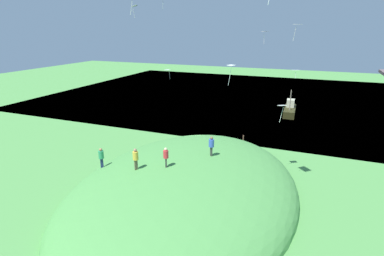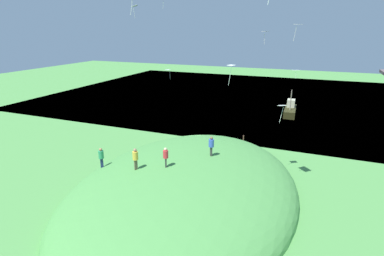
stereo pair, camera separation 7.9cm
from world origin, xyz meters
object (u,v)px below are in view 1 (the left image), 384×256
Objects in this scene: kite_2 at (135,6)px; kite_3 at (297,25)px; boat_on_lake at (290,110)px; kite_8 at (295,70)px; kite_7 at (282,107)px; kite_5 at (265,32)px; mooring_post at (243,140)px; person_watching_kites at (166,155)px; kite_4 at (168,70)px; person_near_shore at (101,155)px; person_with_child at (136,157)px; kite_1 at (231,67)px; person_walking_path at (211,144)px.

kite_2 is 0.77× the size of kite_3.
boat_on_lake is 9.25m from kite_8.
kite_7 is at bearing 179.96° from boat_on_lake.
kite_5 is 1.47× the size of mooring_post.
kite_5 reaches higher than person_watching_kites.
kite_2 reaches higher than kite_3.
kite_3 is at bearing 92.97° from kite_4.
kite_5 reaches higher than person_near_shore.
kite_3 is (-6.72, 21.44, -2.50)m from kite_2.
kite_7 is 1.29× the size of kite_8.
person_with_child is 28.63m from kite_8.
kite_2 reaches higher than person_near_shore.
person_watching_kites is 0.76× the size of kite_1.
kite_4 is 1.16× the size of kite_8.
person_watching_kites is 27.93m from kite_4.
kite_8 is (-25.60, 7.68, 4.01)m from person_watching_kites.
kite_1 reaches higher than person_walking_path.
person_walking_path is at bearing 4.84° from kite_1.
kite_7 is (11.01, 21.94, -9.78)m from kite_2.
boat_on_lake is 32.33m from person_watching_kites.
kite_2 reaches higher than kite_5.
person_near_shore is 24.80m from kite_2.
kite_4 is at bearing -90.34° from kite_5.
kite_4 is (6.36, -19.19, 6.34)m from boat_on_lake.
kite_1 is (19.28, -5.24, 8.94)m from boat_on_lake.
kite_4 is at bearing -131.23° from person_with_child.
person_watching_kites reaches higher than person_near_shore.
person_with_child is 1.39× the size of kite_8.
kite_3 is 20.61m from kite_4.
kite_2 is at bearing -170.85° from person_watching_kites.
boat_on_lake is at bearing 148.70° from kite_5.
kite_2 reaches higher than person_watching_kites.
kite_3 is 1.29× the size of kite_5.
kite_1 is 1.68× the size of kite_8.
boat_on_lake is 3.64× the size of person_watching_kites.
kite_2 reaches higher than kite_7.
person_watching_kites is 0.90× the size of person_near_shore.
kite_5 is 1.03× the size of kite_7.
kite_5 is at bearing -39.12° from person_walking_path.
mooring_post is at bearing 141.20° from person_watching_kites.
kite_2 reaches higher than kite_8.
person_with_child is at bearing 20.72° from kite_4.
person_watching_kites is 15.48m from mooring_post.
person_watching_kites is at bearing 165.39° from boat_on_lake.
kite_1 is at bearing -23.15° from kite_8.
kite_4 is at bearing 160.29° from kite_2.
kite_5 is 18.41m from kite_7.
kite_1 is at bearing -32.66° from person_walking_path.
kite_8 is at bearing -50.46° from person_walking_path.
person_watching_kites is at bearing -16.70° from kite_8.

